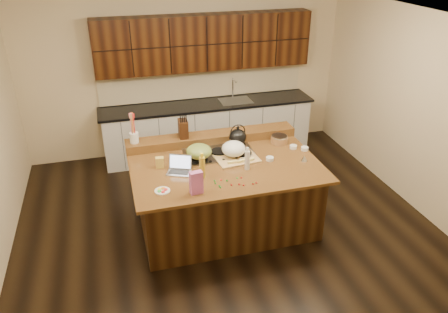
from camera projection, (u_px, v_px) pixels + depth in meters
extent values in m
cube|color=black|center=(225.00, 223.00, 6.00)|extent=(5.50, 5.00, 0.01)
cube|color=silver|center=(225.00, 20.00, 4.77)|extent=(5.50, 5.00, 0.01)
cube|color=beige|center=(186.00, 76.00, 7.53)|extent=(5.50, 0.01, 2.70)
cube|color=beige|center=(316.00, 266.00, 3.24)|extent=(5.50, 0.01, 2.70)
cube|color=beige|center=(416.00, 111.00, 6.04)|extent=(0.01, 5.00, 2.70)
cube|color=black|center=(225.00, 196.00, 5.80)|extent=(2.22, 1.42, 0.88)
cube|color=black|center=(225.00, 165.00, 5.59)|extent=(2.40, 1.60, 0.04)
cube|color=black|center=(212.00, 138.00, 6.15)|extent=(2.40, 0.30, 0.12)
cube|color=gray|center=(219.00, 153.00, 5.84)|extent=(0.92, 0.52, 0.02)
cylinder|color=black|center=(195.00, 150.00, 5.87)|extent=(0.22, 0.22, 0.03)
cylinder|color=black|center=(238.00, 145.00, 6.01)|extent=(0.22, 0.22, 0.03)
cylinder|color=black|center=(199.00, 159.00, 5.64)|extent=(0.22, 0.22, 0.03)
cylinder|color=black|center=(243.00, 153.00, 5.79)|extent=(0.22, 0.22, 0.03)
cylinder|color=black|center=(219.00, 152.00, 5.83)|extent=(0.22, 0.22, 0.03)
cube|color=silver|center=(208.00, 130.00, 7.73)|extent=(3.60, 0.62, 0.90)
cube|color=black|center=(208.00, 105.00, 7.51)|extent=(3.70, 0.66, 0.04)
cube|color=gray|center=(236.00, 101.00, 7.63)|extent=(0.55, 0.42, 0.01)
cylinder|color=gray|center=(233.00, 88.00, 7.70)|extent=(0.02, 0.02, 0.36)
cube|color=black|center=(205.00, 42.00, 7.17)|extent=(3.60, 0.34, 0.90)
cube|color=beige|center=(203.00, 84.00, 7.65)|extent=(3.60, 0.03, 0.50)
ellipsoid|color=black|center=(238.00, 137.00, 5.95)|extent=(0.24, 0.24, 0.22)
ellipsoid|color=olive|center=(199.00, 151.00, 5.59)|extent=(0.41, 0.41, 0.18)
cube|color=#B7B7BC|center=(179.00, 173.00, 5.36)|extent=(0.34, 0.30, 0.01)
cube|color=black|center=(179.00, 172.00, 5.36)|extent=(0.27, 0.20, 0.00)
cube|color=#B7B7BC|center=(180.00, 162.00, 5.40)|extent=(0.29, 0.17, 0.18)
cube|color=silver|center=(180.00, 162.00, 5.40)|extent=(0.26, 0.15, 0.16)
cylinder|color=gold|center=(202.00, 167.00, 5.21)|extent=(0.08, 0.08, 0.27)
cylinder|color=silver|center=(247.00, 160.00, 5.40)|extent=(0.08, 0.08, 0.25)
cube|color=tan|center=(237.00, 159.00, 5.68)|extent=(0.58, 0.45, 0.02)
ellipsoid|color=white|center=(234.00, 149.00, 5.69)|extent=(0.32, 0.32, 0.20)
cube|color=#EDD872|center=(232.00, 162.00, 5.53)|extent=(0.12, 0.03, 0.03)
cube|color=#EDD872|center=(241.00, 161.00, 5.56)|extent=(0.12, 0.03, 0.03)
cube|color=#EDD872|center=(250.00, 160.00, 5.59)|extent=(0.12, 0.03, 0.03)
cylinder|color=gray|center=(246.00, 157.00, 5.68)|extent=(0.21, 0.09, 0.01)
cylinder|color=white|center=(270.00, 159.00, 5.66)|extent=(0.11, 0.11, 0.04)
cylinder|color=white|center=(293.00, 147.00, 5.97)|extent=(0.11, 0.11, 0.04)
cylinder|color=white|center=(305.00, 149.00, 5.92)|extent=(0.12, 0.12, 0.04)
cylinder|color=#996B3F|center=(279.00, 140.00, 6.12)|extent=(0.30, 0.30, 0.09)
cone|color=silver|center=(304.00, 158.00, 5.64)|extent=(0.11, 0.11, 0.07)
cube|color=#C25B9E|center=(196.00, 183.00, 4.89)|extent=(0.15, 0.09, 0.27)
cylinder|color=white|center=(162.00, 191.00, 4.98)|extent=(0.23, 0.23, 0.01)
cube|color=gold|center=(160.00, 162.00, 5.46)|extent=(0.11, 0.08, 0.14)
cylinder|color=white|center=(134.00, 138.00, 5.84)|extent=(0.12, 0.12, 0.14)
cube|color=black|center=(183.00, 129.00, 5.98)|extent=(0.13, 0.21, 0.25)
ellipsoid|color=red|center=(231.00, 185.00, 5.10)|extent=(0.02, 0.02, 0.02)
ellipsoid|color=#198C26|center=(237.00, 178.00, 5.24)|extent=(0.02, 0.02, 0.02)
ellipsoid|color=red|center=(239.00, 184.00, 5.11)|extent=(0.02, 0.02, 0.02)
ellipsoid|color=#198C26|center=(220.00, 187.00, 5.05)|extent=(0.02, 0.02, 0.02)
ellipsoid|color=red|center=(253.00, 184.00, 5.12)|extent=(0.02, 0.02, 0.02)
ellipsoid|color=#198C26|center=(227.00, 181.00, 5.18)|extent=(0.02, 0.02, 0.02)
ellipsoid|color=red|center=(221.00, 180.00, 5.20)|extent=(0.02, 0.02, 0.02)
ellipsoid|color=#198C26|center=(219.00, 186.00, 5.08)|extent=(0.02, 0.02, 0.02)
ellipsoid|color=red|center=(244.00, 185.00, 5.09)|extent=(0.02, 0.02, 0.02)
ellipsoid|color=#198C26|center=(214.00, 181.00, 5.18)|extent=(0.02, 0.02, 0.02)
ellipsoid|color=red|center=(241.00, 178.00, 5.25)|extent=(0.02, 0.02, 0.02)
ellipsoid|color=#198C26|center=(253.00, 183.00, 5.14)|extent=(0.02, 0.02, 0.02)
ellipsoid|color=red|center=(256.00, 183.00, 5.14)|extent=(0.02, 0.02, 0.02)
ellipsoid|color=#198C26|center=(215.00, 183.00, 5.13)|extent=(0.02, 0.02, 0.02)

